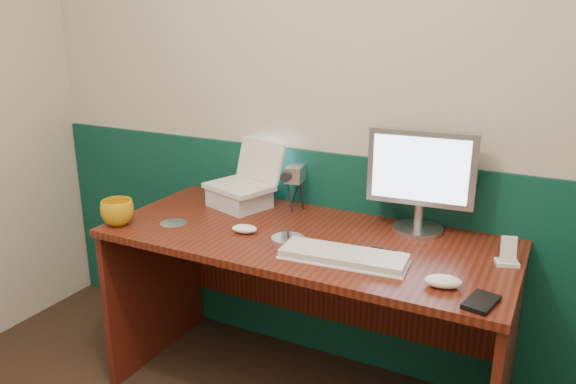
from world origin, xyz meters
The scene contains 18 objects.
back_wall centered at (0.00, 1.75, 1.25)m, with size 3.50×0.04×2.50m, color #C0B4A2.
wainscot centered at (0.00, 1.74, 0.50)m, with size 3.48×0.02×1.00m, color #07332D.
desk centered at (-0.13, 1.38, 0.38)m, with size 1.60×0.70×0.75m, color #3B140A.
laptop_riser centered at (-0.54, 1.56, 0.79)m, with size 0.24×0.20×0.08m, color silver.
laptop centered at (-0.54, 1.56, 0.95)m, with size 0.28×0.21×0.23m, color silver, non-canonical shape.
monitor centered at (0.25, 1.63, 0.96)m, with size 0.41×0.12×0.41m, color #A5A4A9, non-canonical shape.
keyboard centered at (0.09, 1.23, 0.76)m, with size 0.44×0.15×0.03m, color silver.
mouse_right centered at (0.45, 1.18, 0.77)m, with size 0.12×0.07×0.04m, color white.
mouse_left centered at (-0.35, 1.29, 0.77)m, with size 0.10×0.06×0.03m, color white.
mug centered at (-0.87, 1.13, 0.80)m, with size 0.13×0.13×0.11m, color #C49012.
camcorder centered at (-0.30, 1.63, 0.86)m, with size 0.10×0.14×0.21m, color silver, non-canonical shape.
cd_spindle centered at (-0.15, 1.27, 0.76)m, with size 0.13×0.13×0.03m, color silver.
cd_loose_a centered at (-0.68, 1.25, 0.75)m, with size 0.11×0.11×0.00m, color silver.
pen centered at (0.22, 1.37, 0.75)m, with size 0.01×0.01×0.14m, color black.
papers centered at (0.21, 1.33, 0.75)m, with size 0.13×0.09×0.00m, color silver.
dock centered at (0.61, 1.45, 0.76)m, with size 0.08×0.06×0.01m, color white.
music_player centered at (0.61, 1.45, 0.81)m, with size 0.05×0.01×0.09m, color white.
pda centered at (0.58, 1.12, 0.76)m, with size 0.08×0.13×0.02m, color black.
Camera 1 is at (0.75, -0.48, 1.57)m, focal length 35.00 mm.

